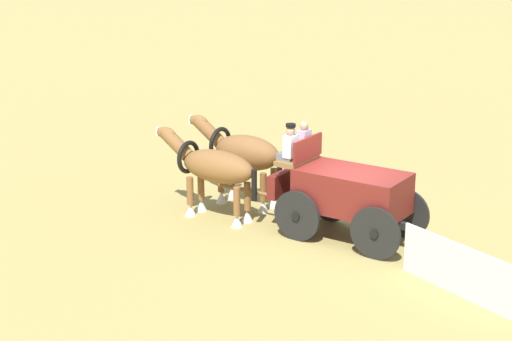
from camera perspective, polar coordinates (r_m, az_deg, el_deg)
name	(u,v)px	position (r m, az deg, el deg)	size (l,w,h in m)	color
ground_plane	(350,239)	(20.10, 6.57, -4.72)	(220.00, 220.00, 0.00)	#9E8C4C
show_wagon	(346,191)	(19.78, 6.24, -1.43)	(5.57, 2.62, 2.72)	maroon
draft_horse_near	(213,168)	(20.99, -3.00, 0.17)	(3.08, 1.44, 2.21)	brown
draft_horse_off	(243,154)	(21.97, -0.93, 1.14)	(2.95, 1.48, 2.29)	brown
sponsor_banner	(461,271)	(17.33, 14.05, -6.77)	(3.20, 0.06, 1.10)	silver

